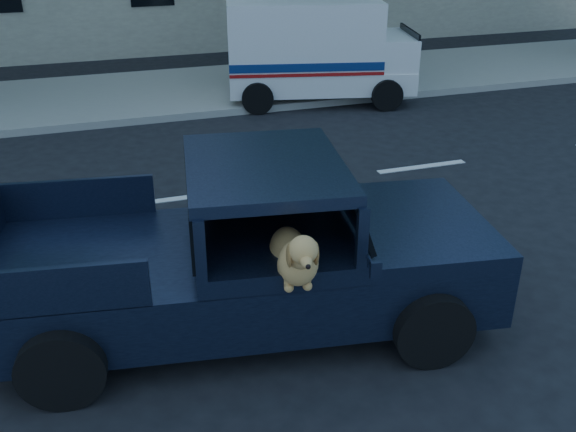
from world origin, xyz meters
name	(u,v)px	position (x,y,z in m)	size (l,w,h in m)	color
ground	(243,325)	(0.00, 0.00, 0.00)	(120.00, 120.00, 0.00)	black
far_sidewalk	(140,95)	(0.00, 9.20, 0.07)	(60.00, 4.00, 0.15)	gray
lane_stripes	(310,181)	(2.00, 3.40, 0.01)	(21.60, 0.14, 0.01)	silver
pickup_truck	(236,273)	(-0.04, 0.06, 0.60)	(5.22, 2.91, 1.78)	black
mail_truck	(315,58)	(3.71, 7.77, 0.95)	(4.28, 2.76, 2.18)	silver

